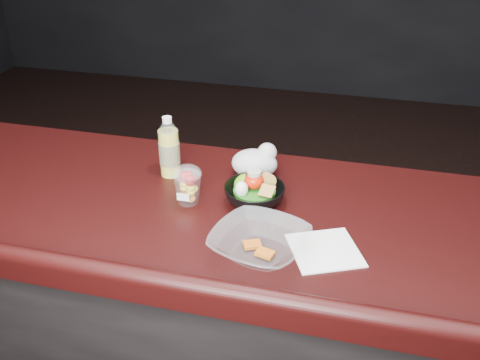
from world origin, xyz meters
name	(u,v)px	position (x,y,z in m)	size (l,w,h in m)	color
counter	(249,344)	(0.00, 0.30, 0.51)	(4.06, 0.71, 1.02)	black
lemonade_bottle	(169,151)	(-0.28, 0.44, 1.10)	(0.06, 0.06, 0.19)	yellow
fruit_cup	(187,184)	(-0.18, 0.30, 1.08)	(0.08, 0.08, 0.11)	white
green_apple	(246,185)	(-0.03, 0.38, 1.05)	(0.07, 0.07, 0.07)	#4C8B10
plastic_bag	(256,162)	(-0.03, 0.50, 1.07)	(0.14, 0.11, 0.10)	silver
snack_bowl	(254,193)	(0.00, 0.34, 1.05)	(0.20, 0.20, 0.09)	black
takeout_bowl	(260,243)	(0.06, 0.12, 1.05)	(0.28, 0.28, 0.06)	silver
paper_napkin	(325,250)	(0.22, 0.17, 1.02)	(0.16, 0.16, 0.00)	white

